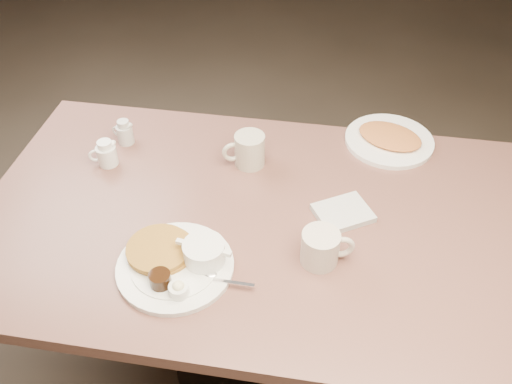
% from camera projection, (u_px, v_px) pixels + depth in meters
% --- Properties ---
extents(diner_table, '(1.50, 0.90, 0.75)m').
position_uv_depth(diner_table, '(255.00, 258.00, 1.56)').
color(diner_table, '#84564C').
rests_on(diner_table, ground).
extents(main_plate, '(0.36, 0.33, 0.07)m').
position_uv_depth(main_plate, '(178.00, 260.00, 1.31)').
color(main_plate, white).
rests_on(main_plate, diner_table).
extents(coffee_mug_near, '(0.14, 0.11, 0.09)m').
position_uv_depth(coffee_mug_near, '(322.00, 247.00, 1.31)').
color(coffee_mug_near, beige).
rests_on(coffee_mug_near, diner_table).
extents(napkin, '(0.18, 0.17, 0.02)m').
position_uv_depth(napkin, '(343.00, 213.00, 1.45)').
color(napkin, silver).
rests_on(napkin, diner_table).
extents(coffee_mug_far, '(0.14, 0.12, 0.10)m').
position_uv_depth(coffee_mug_far, '(249.00, 150.00, 1.58)').
color(coffee_mug_far, beige).
rests_on(coffee_mug_far, diner_table).
extents(creamer_left, '(0.08, 0.06, 0.08)m').
position_uv_depth(creamer_left, '(106.00, 154.00, 1.59)').
color(creamer_left, white).
rests_on(creamer_left, diner_table).
extents(creamer_right, '(0.08, 0.06, 0.08)m').
position_uv_depth(creamer_right, '(125.00, 133.00, 1.67)').
color(creamer_right, silver).
rests_on(creamer_right, diner_table).
extents(hash_plate, '(0.36, 0.36, 0.04)m').
position_uv_depth(hash_plate, '(389.00, 139.00, 1.68)').
color(hash_plate, white).
rests_on(hash_plate, diner_table).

